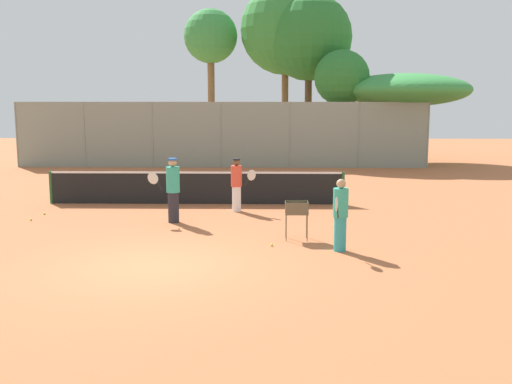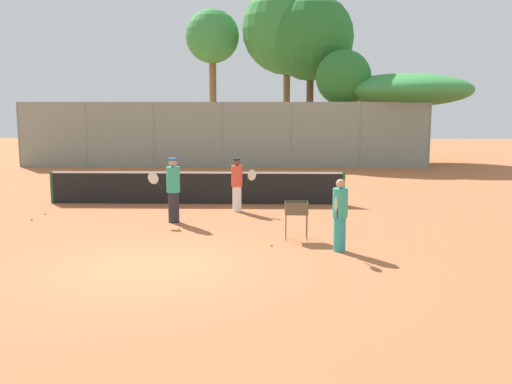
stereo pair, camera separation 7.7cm
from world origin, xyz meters
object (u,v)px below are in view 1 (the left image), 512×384
at_px(tennis_net, 196,187).
at_px(player_red_cap, 340,214).
at_px(player_yellow_shirt, 173,189).
at_px(parked_car, 232,147).
at_px(ball_cart, 297,211).
at_px(player_white_outfit, 237,184).

relative_size(tennis_net, player_red_cap, 5.87).
distance_m(player_yellow_shirt, parked_car, 18.29).
relative_size(player_red_cap, parked_car, 0.39).
xyz_separation_m(player_red_cap, ball_cart, (-0.93, 1.11, -0.14)).
xyz_separation_m(player_white_outfit, player_red_cap, (2.59, -4.80, 0.00)).
xyz_separation_m(player_white_outfit, player_yellow_shirt, (-1.69, -1.71, 0.09)).
xyz_separation_m(ball_cart, parked_car, (-2.77, 20.27, -0.05)).
distance_m(player_white_outfit, parked_car, 16.61).
xyz_separation_m(player_white_outfit, ball_cart, (1.66, -3.70, -0.14)).
relative_size(tennis_net, ball_cart, 10.30).
height_order(tennis_net, parked_car, parked_car).
relative_size(player_yellow_shirt, ball_cart, 1.92).
xyz_separation_m(tennis_net, parked_car, (0.28, 15.32, 0.10)).
bearing_deg(player_red_cap, player_white_outfit, -134.96).
bearing_deg(player_red_cap, parked_car, -153.46).
height_order(player_yellow_shirt, ball_cart, player_yellow_shirt).
relative_size(player_white_outfit, parked_car, 0.39).
bearing_deg(tennis_net, player_red_cap, -56.63).
distance_m(ball_cart, parked_car, 20.46).
xyz_separation_m(tennis_net, player_yellow_shirt, (-0.29, -2.96, 0.38)).
bearing_deg(player_white_outfit, player_yellow_shirt, -107.78).
bearing_deg(parked_car, tennis_net, -91.06).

